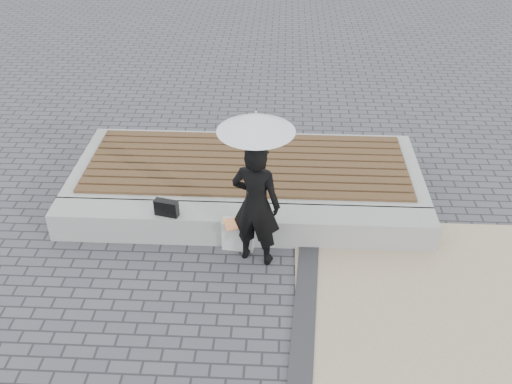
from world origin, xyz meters
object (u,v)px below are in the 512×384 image
woman (256,204)px  handbag (166,208)px  parasol (256,122)px  canvas_tote (238,234)px  seating_ledge (242,224)px

woman → handbag: woman is taller
parasol → canvas_tote: bearing=139.8°
woman → seating_ledge: bearing=-47.2°
canvas_tote → parasol: bearing=-33.3°
seating_ledge → canvas_tote: (-0.03, -0.23, 0.01)m
woman → parasol: size_ratio=1.48×
seating_ledge → handbag: 1.00m
woman → handbag: bearing=1.7°
seating_ledge → woman: 0.79m
canvas_tote → seating_ledge: bearing=89.1°
seating_ledge → canvas_tote: bearing=-97.7°
woman → canvas_tote: 0.69m
handbag → canvas_tote: bearing=6.0°
seating_ledge → canvas_tote: size_ratio=11.91×
woman → handbag: (-1.15, 0.32, -0.32)m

